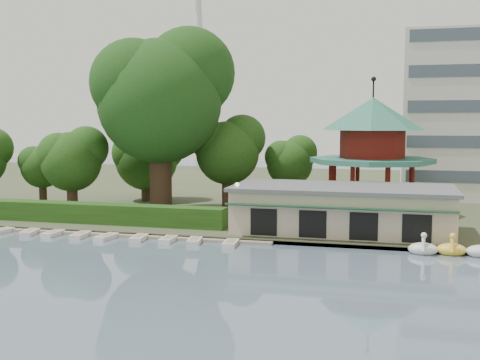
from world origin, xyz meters
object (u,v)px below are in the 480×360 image
(dock, at_px, (82,232))
(big_tree, at_px, (162,92))
(boathouse, at_px, (342,208))
(pavilion, at_px, (372,144))

(dock, bearing_deg, big_tree, 73.92)
(boathouse, distance_m, big_tree, 22.37)
(dock, relative_size, big_tree, 1.79)
(boathouse, relative_size, big_tree, 0.98)
(boathouse, xyz_separation_m, big_tree, (-18.83, 6.23, 10.34))
(dock, distance_m, pavilion, 29.14)
(big_tree, bearing_deg, dock, -106.08)
(dock, height_order, boathouse, boathouse)
(dock, height_order, big_tree, big_tree)
(pavilion, distance_m, big_tree, 21.81)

